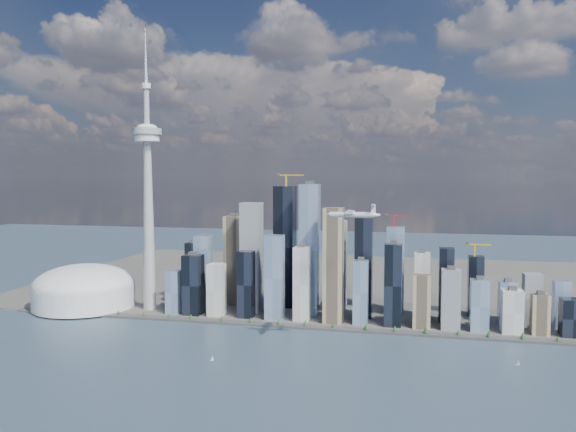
% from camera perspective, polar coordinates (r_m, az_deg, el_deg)
% --- Properties ---
extents(ground, '(4000.00, 4000.00, 0.00)m').
position_cam_1_polar(ground, '(785.03, -3.99, -15.90)').
color(ground, '#2F4053').
rests_on(ground, ground).
extents(seawall, '(1100.00, 22.00, 4.00)m').
position_cam_1_polar(seawall, '(1015.18, 0.17, -11.12)').
color(seawall, '#383838').
rests_on(seawall, ground).
extents(land, '(1400.00, 900.00, 3.00)m').
position_cam_1_polar(land, '(1446.91, 4.11, -6.55)').
color(land, '#4C4C47').
rests_on(land, ground).
extents(shoreline_trees, '(960.53, 7.20, 8.80)m').
position_cam_1_polar(shoreline_trees, '(1013.42, 0.17, -10.75)').
color(shoreline_trees, '#3F2D1E').
rests_on(shoreline_trees, seawall).
extents(skyscraper_cluster, '(736.00, 142.00, 270.99)m').
position_cam_1_polar(skyscraper_cluster, '(1070.01, 4.33, -5.82)').
color(skyscraper_cluster, black).
rests_on(skyscraper_cluster, land).
extents(needle_tower, '(56.00, 56.00, 550.50)m').
position_cam_1_polar(needle_tower, '(1139.31, -14.04, 2.34)').
color(needle_tower, '#A4A39F').
rests_on(needle_tower, land).
extents(dome_stadium, '(200.00, 200.00, 86.00)m').
position_cam_1_polar(dome_stadium, '(1221.84, -20.00, -6.96)').
color(dome_stadium, silver).
rests_on(dome_stadium, land).
extents(airplane, '(80.61, 71.29, 19.65)m').
position_cam_1_polar(airplane, '(833.37, 6.60, 0.20)').
color(airplane, silver).
rests_on(airplane, ground).
extents(sailboat_west, '(6.28, 1.82, 8.74)m').
position_cam_1_polar(sailboat_west, '(848.43, -7.72, -14.18)').
color(sailboat_west, white).
rests_on(sailboat_west, ground).
extents(sailboat_east, '(6.13, 3.52, 8.67)m').
position_cam_1_polar(sailboat_east, '(885.08, 22.33, -13.68)').
color(sailboat_east, white).
rests_on(sailboat_east, ground).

